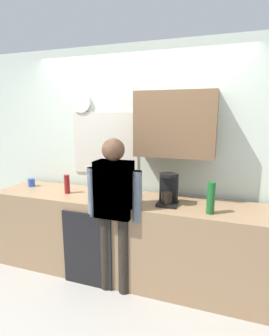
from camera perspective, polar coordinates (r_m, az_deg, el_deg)
ground_plane at (r=3.08m, az=-4.12°, el=-24.71°), size 8.00×8.00×0.00m
kitchen_counter at (r=3.07m, az=-1.98°, el=-14.71°), size 3.13×0.64×0.91m
dishwasher_panel at (r=2.95m, az=-10.26°, el=-17.13°), size 0.56×0.02×0.82m
back_wall_assembly at (r=3.15m, az=1.44°, el=3.16°), size 4.73×0.42×2.60m
coffee_maker at (r=2.69m, az=7.32°, el=-4.86°), size 0.20×0.20×0.33m
bottle_amber_beer at (r=3.05m, az=-7.69°, el=-3.52°), size 0.06×0.06×0.23m
bottle_olive_oil at (r=2.92m, az=-6.93°, el=-4.00°), size 0.06×0.06×0.25m
bottle_green_wine at (r=2.53m, az=16.22°, el=-6.26°), size 0.07×0.07×0.30m
bottle_red_vinegar at (r=3.15m, az=-14.43°, el=-3.39°), size 0.06×0.06×0.22m
cup_blue_mug at (r=3.61m, az=-21.43°, el=-2.94°), size 0.08×0.08×0.10m
potted_plant at (r=2.91m, az=-2.15°, el=-3.81°), size 0.15×0.15×0.23m
person_at_sink at (r=2.63m, az=-4.42°, el=-7.81°), size 0.57×0.22×1.60m
person_guest at (r=2.63m, az=-4.42°, el=-7.81°), size 0.57×0.22×1.60m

